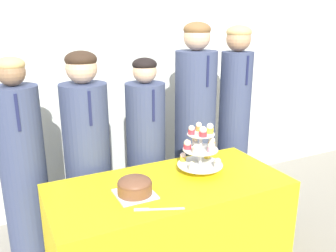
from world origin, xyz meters
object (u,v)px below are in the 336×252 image
at_px(round_cake, 135,186).
at_px(cake_knife, 151,209).
at_px(student_0, 24,176).
at_px(student_1, 88,163).
at_px(student_3, 195,135).
at_px(cupcake_stand, 201,148).
at_px(student_2, 146,157).
at_px(student_4, 234,127).

height_order(round_cake, cake_knife, round_cake).
relative_size(student_0, student_1, 0.99).
xyz_separation_m(cake_knife, student_3, (0.72, 0.78, 0.07)).
bearing_deg(round_cake, cupcake_stand, 12.30).
bearing_deg(student_1, student_2, -0.00).
xyz_separation_m(round_cake, cake_knife, (0.01, -0.18, -0.05)).
distance_m(round_cake, student_1, 0.61).
height_order(cupcake_stand, student_1, student_1).
bearing_deg(student_2, student_1, 180.00).
relative_size(student_1, student_2, 1.05).
xyz_separation_m(student_1, student_3, (0.84, 0.00, 0.08)).
bearing_deg(student_3, student_0, -180.00).
height_order(student_0, student_1, student_1).
bearing_deg(student_3, student_2, -180.00).
height_order(cupcake_stand, student_4, student_4).
bearing_deg(cake_knife, student_1, 121.50).
distance_m(student_2, student_3, 0.43).
relative_size(round_cake, cake_knife, 0.84).
bearing_deg(student_0, student_2, -0.00).
bearing_deg(student_0, cake_knife, -55.49).
height_order(cupcake_stand, student_2, student_2).
bearing_deg(student_2, student_0, 180.00).
bearing_deg(student_2, student_3, 0.00).
distance_m(cupcake_stand, student_0, 1.14).
bearing_deg(student_4, cupcake_stand, -141.49).
xyz_separation_m(student_3, student_4, (0.37, -0.00, 0.01)).
height_order(round_cake, student_1, student_1).
distance_m(student_1, student_2, 0.43).
bearing_deg(cupcake_stand, student_4, 38.51).
bearing_deg(student_1, student_4, -0.00).
xyz_separation_m(student_0, student_3, (1.25, 0.00, 0.09)).
relative_size(cupcake_stand, student_3, 0.20).
bearing_deg(cupcake_stand, student_1, 140.67).
height_order(student_3, student_4, student_3).
relative_size(cupcake_stand, student_4, 0.20).
height_order(round_cake, student_0, student_0).
bearing_deg(student_0, student_4, 0.00).
xyz_separation_m(round_cake, student_2, (0.32, 0.60, -0.10)).
bearing_deg(cake_knife, student_4, 57.99).
distance_m(cupcake_stand, student_3, 0.56).
distance_m(cupcake_stand, student_2, 0.56).
bearing_deg(student_0, cupcake_stand, -25.91).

